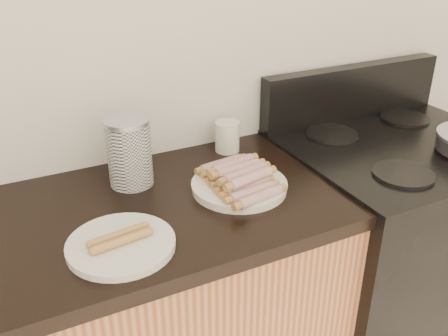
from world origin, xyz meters
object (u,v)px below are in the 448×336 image
stove (384,254)px  side_plate (121,245)px  main_plate (239,187)px  mug (227,136)px  canister (129,152)px

stove → side_plate: 1.12m
side_plate → main_plate: bearing=17.9°
main_plate → side_plate: size_ratio=1.05×
stove → mug: size_ratio=9.05×
stove → canister: 1.06m
stove → canister: canister is taller
main_plate → canister: 0.33m
canister → mug: 0.36m
stove → main_plate: size_ratio=3.38×
stove → side_plate: (-1.01, -0.13, 0.45)m
side_plate → mug: size_ratio=2.54×
side_plate → canister: bearing=68.2°
side_plate → mug: 0.60m
stove → side_plate: side_plate is taller
main_plate → canister: size_ratio=1.35×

